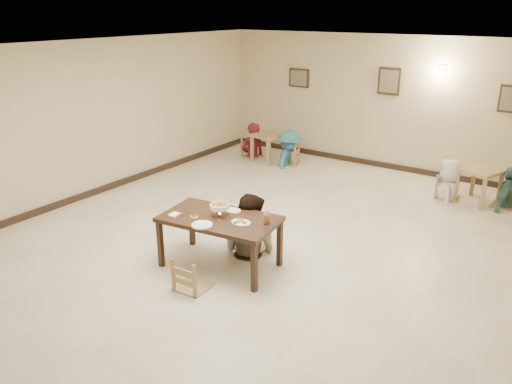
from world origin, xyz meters
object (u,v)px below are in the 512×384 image
Objects in this scene: main_diner at (249,194)px; bg_diner_a at (252,123)px; bg_chair_lr at (289,146)px; bg_chair_rl at (450,175)px; bg_diner_c at (452,159)px; bg_diner_b at (289,130)px; curry_warmer at (220,207)px; chair_near at (192,258)px; bg_table_right at (480,176)px; bg_chair_rr at (511,180)px; drink_glass at (266,218)px; chair_far at (253,221)px; bg_table_left at (269,140)px; bg_chair_ll at (253,139)px; main_table at (220,222)px.

bg_diner_a is (-2.90, 4.24, -0.06)m from main_diner.
main_diner is at bearing 8.09° from bg_chair_lr.
bg_chair_rl is 4.82m from bg_diner_a.
bg_diner_b is at bearing -107.08° from bg_diner_c.
bg_chair_lr is (-1.74, 4.80, -0.45)m from curry_warmer.
chair_near is 1.03× the size of bg_table_right.
curry_warmer is at bearing -29.32° from bg_chair_rr.
drink_glass reaches higher than bg_table_right.
bg_table_right is 0.94× the size of bg_chair_lr.
bg_chair_lr reaches higher than bg_table_right.
chair_far is at bearing -120.89° from bg_table_right.
bg_chair_rl is at bearing -0.91° from bg_table_left.
main_diner is 2.01× the size of bg_chair_ll.
bg_diner_a is 1.11× the size of bg_diner_c.
bg_diner_c is at bearing -0.91° from bg_table_left.
bg_chair_rl is at bearing -41.82° from bg_diner_c.
curry_warmer is 5.10m from bg_diner_b.
drink_glass is (0.66, 0.20, 0.16)m from main_table.
bg_chair_lr is at bearing 109.90° from curry_warmer.
bg_diner_a reaches higher than bg_diner_c.
drink_glass is 5.84m from bg_chair_ll.
bg_diner_b reaches higher than bg_chair_ll.
drink_glass is at bearing 12.99° from curry_warmer.
bg_diner_b is (-4.26, 0.04, 0.29)m from bg_table_right.
chair_far is 1.01× the size of bg_chair_lr.
bg_diner_b is (-4.78, -0.02, 0.30)m from bg_chair_rr.
curry_warmer is 5.11m from bg_chair_rl.
drink_glass is 5.23m from bg_diner_b.
drink_glass is (0.60, -0.53, 0.38)m from chair_far.
bg_chair_ll is at bearing 128.58° from chair_far.
bg_diner_b is (-1.74, 4.80, -0.08)m from curry_warmer.
bg_diner_b is at bearing 82.27° from bg_chair_rl.
bg_chair_rl is (1.97, 4.71, -0.22)m from main_table.
chair_far is at bearing -40.82° from bg_diner_c.
bg_chair_rr reaches higher than chair_near.
chair_far is 0.56× the size of bg_diner_b.
curry_warmer reaches higher than bg_chair_lr.
main_diner reaches higher than chair_far.
bg_diner_a reaches higher than bg_chair_rl.
main_diner reaches higher than bg_diner_c.
bg_chair_rl is at bearing -114.05° from chair_near.
bg_table_left is 5.32m from bg_chair_rr.
bg_chair_ll is 0.59× the size of bg_diner_c.
chair_far is 4.51m from bg_diner_b.
curry_warmer is 0.18× the size of bg_diner_a.
bg_chair_rr is (3.02, 4.86, -0.15)m from main_table.
chair_near is at bearing -135.16° from bg_chair_ll.
bg_chair_lr is at bearing -0.00° from bg_diner_b.
bg_diner_c is at bearing 115.15° from bg_diner_a.
curry_warmer is 0.33× the size of bg_chair_rl.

